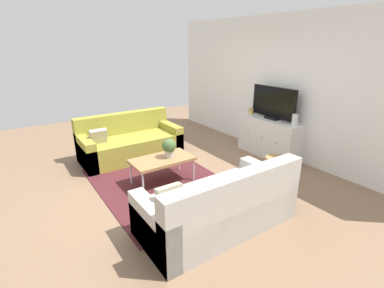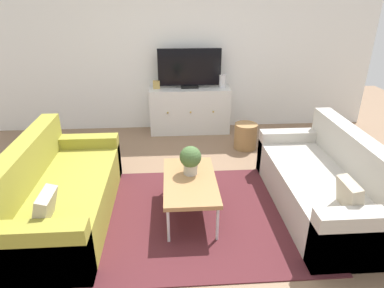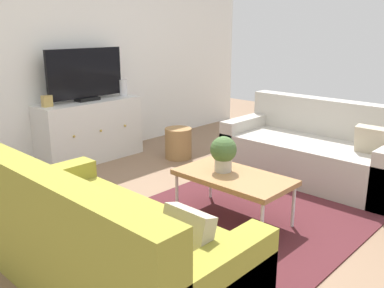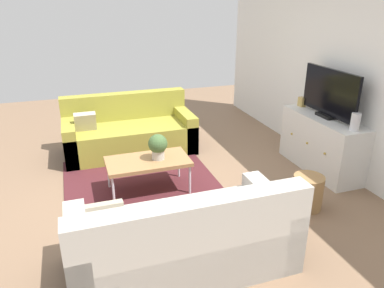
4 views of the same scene
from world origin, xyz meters
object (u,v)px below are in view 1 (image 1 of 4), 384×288
(couch_right_side, at_px, (221,209))
(flat_screen_tv, at_px, (273,103))
(couch_left_side, at_px, (129,143))
(tv_console, at_px, (269,137))
(glass_vase, at_px, (295,120))
(coffee_table, at_px, (162,160))
(wicker_basket, at_px, (275,168))
(mantel_clock, at_px, (252,111))
(potted_plant, at_px, (169,147))

(couch_right_side, xyz_separation_m, flat_screen_tv, (-1.35, 2.39, 0.79))
(couch_left_side, xyz_separation_m, flat_screen_tv, (1.52, 2.39, 0.79))
(tv_console, height_order, glass_vase, glass_vase)
(couch_right_side, relative_size, coffee_table, 1.94)
(couch_left_side, relative_size, couch_right_side, 1.00)
(wicker_basket, bearing_deg, flat_screen_tv, 136.02)
(glass_vase, height_order, mantel_clock, glass_vase)
(couch_right_side, xyz_separation_m, tv_console, (-1.35, 2.37, 0.09))
(mantel_clock, bearing_deg, potted_plant, -79.64)
(mantel_clock, bearing_deg, tv_console, -0.00)
(coffee_table, xyz_separation_m, potted_plant, (0.01, 0.13, 0.20))
(couch_right_side, xyz_separation_m, wicker_basket, (-0.55, 1.62, -0.09))
(flat_screen_tv, bearing_deg, tv_console, -90.00)
(glass_vase, bearing_deg, mantel_clock, 180.00)
(couch_left_side, relative_size, glass_vase, 9.03)
(tv_console, xyz_separation_m, wicker_basket, (0.80, -0.75, -0.18))
(couch_left_side, relative_size, mantel_clock, 14.73)
(glass_vase, relative_size, wicker_basket, 0.54)
(couch_right_side, xyz_separation_m, potted_plant, (-1.48, 0.14, 0.31))
(tv_console, distance_m, wicker_basket, 1.12)
(glass_vase, bearing_deg, flat_screen_tv, 177.87)
(coffee_table, bearing_deg, glass_vase, 73.91)
(coffee_table, bearing_deg, wicker_basket, 59.60)
(mantel_clock, bearing_deg, wicker_basket, -29.35)
(couch_left_side, height_order, flat_screen_tv, flat_screen_tv)
(couch_left_side, bearing_deg, glass_vase, 49.02)
(couch_right_side, bearing_deg, tv_console, 119.68)
(potted_plant, bearing_deg, couch_left_side, -174.42)
(tv_console, bearing_deg, couch_left_side, -122.69)
(tv_console, distance_m, mantel_clock, 0.70)
(coffee_table, height_order, mantel_clock, mantel_clock)
(coffee_table, height_order, glass_vase, glass_vase)
(glass_vase, bearing_deg, potted_plant, -106.62)
(couch_left_side, bearing_deg, wicker_basket, 34.87)
(mantel_clock, height_order, wicker_basket, mantel_clock)
(couch_left_side, xyz_separation_m, glass_vase, (2.06, 2.37, 0.58))
(couch_left_side, bearing_deg, potted_plant, 5.58)
(mantel_clock, bearing_deg, flat_screen_tv, 2.13)
(glass_vase, xyz_separation_m, wicker_basket, (0.26, -0.75, -0.67))
(flat_screen_tv, xyz_separation_m, mantel_clock, (-0.54, -0.02, -0.25))
(couch_right_side, relative_size, wicker_basket, 4.90)
(glass_vase, bearing_deg, tv_console, -180.00)
(coffee_table, xyz_separation_m, mantel_clock, (-0.40, 2.37, 0.43))
(couch_left_side, height_order, tv_console, couch_left_side)
(glass_vase, bearing_deg, couch_left_side, -130.98)
(coffee_table, height_order, flat_screen_tv, flat_screen_tv)
(couch_left_side, distance_m, flat_screen_tv, 2.95)
(tv_console, bearing_deg, mantel_clock, 180.00)
(wicker_basket, bearing_deg, tv_console, 136.77)
(couch_right_side, relative_size, flat_screen_tv, 1.88)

